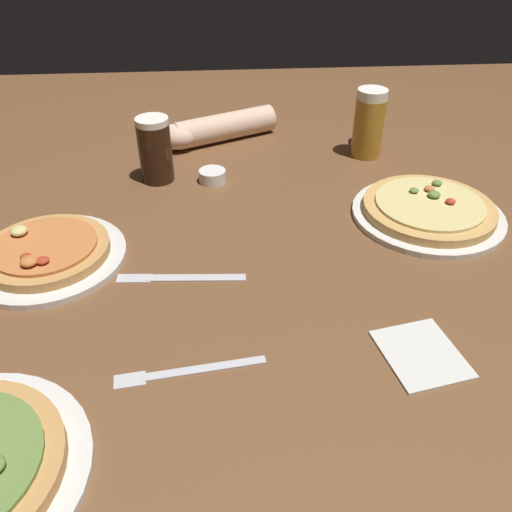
% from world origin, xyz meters
% --- Properties ---
extents(ground_plane, '(2.40, 2.40, 0.03)m').
position_xyz_m(ground_plane, '(0.00, 0.00, -0.01)').
color(ground_plane, brown).
extents(pizza_plate_far, '(0.31, 0.31, 0.05)m').
position_xyz_m(pizza_plate_far, '(0.37, 0.14, 0.02)').
color(pizza_plate_far, silver).
rests_on(pizza_plate_far, ground_plane).
extents(pizza_plate_side, '(0.28, 0.28, 0.05)m').
position_xyz_m(pizza_plate_side, '(-0.38, 0.04, 0.02)').
color(pizza_plate_side, silver).
rests_on(pizza_plate_side, ground_plane).
extents(beer_mug_dark, '(0.07, 0.13, 0.17)m').
position_xyz_m(beer_mug_dark, '(0.31, 0.45, 0.08)').
color(beer_mug_dark, '#B27A23').
rests_on(beer_mug_dark, ground_plane).
extents(beer_mug_amber, '(0.07, 0.13, 0.15)m').
position_xyz_m(beer_mug_amber, '(-0.20, 0.35, 0.07)').
color(beer_mug_amber, black).
rests_on(beer_mug_amber, ground_plane).
extents(ramekin_sauce, '(0.06, 0.06, 0.03)m').
position_xyz_m(ramekin_sauce, '(-0.08, 0.33, 0.01)').
color(ramekin_sauce, white).
rests_on(ramekin_sauce, ground_plane).
extents(napkin_folded, '(0.13, 0.14, 0.01)m').
position_xyz_m(napkin_folded, '(0.22, -0.24, 0.00)').
color(napkin_folded, silver).
rests_on(napkin_folded, ground_plane).
extents(fork_left, '(0.22, 0.05, 0.01)m').
position_xyz_m(fork_left, '(-0.12, -0.25, 0.00)').
color(fork_left, silver).
rests_on(fork_left, ground_plane).
extents(knife_right, '(0.23, 0.04, 0.01)m').
position_xyz_m(knife_right, '(-0.14, -0.03, 0.00)').
color(knife_right, silver).
rests_on(knife_right, ground_plane).
extents(diner_arm, '(0.32, 0.19, 0.07)m').
position_xyz_m(diner_arm, '(-0.07, 0.55, 0.04)').
color(diner_arm, beige).
rests_on(diner_arm, ground_plane).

